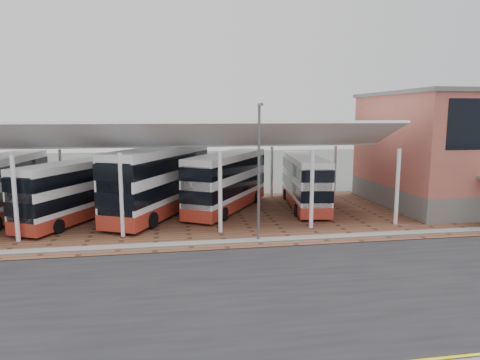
# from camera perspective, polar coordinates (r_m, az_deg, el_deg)

# --- Properties ---
(ground) EXTENTS (140.00, 140.00, 0.00)m
(ground) POSITION_cam_1_polar(r_m,az_deg,el_deg) (19.44, 0.47, -13.81)
(ground) COLOR #4A4D47
(road) EXTENTS (120.00, 14.00, 0.02)m
(road) POSITION_cam_1_polar(r_m,az_deg,el_deg) (18.53, 1.02, -14.95)
(road) COLOR black
(road) RESTS_ON ground
(forecourt) EXTENTS (72.00, 16.00, 0.06)m
(forecourt) POSITION_cam_1_polar(r_m,az_deg,el_deg) (31.98, -0.02, -4.68)
(forecourt) COLOR brown
(forecourt) RESTS_ON ground
(north_kerb) EXTENTS (120.00, 0.80, 0.14)m
(north_kerb) POSITION_cam_1_polar(r_m,az_deg,el_deg) (25.19, -1.99, -8.31)
(north_kerb) COLOR slate
(north_kerb) RESTS_ON ground
(canopy) EXTENTS (37.00, 11.63, 7.07)m
(canopy) POSITION_cam_1_polar(r_m,az_deg,el_deg) (31.80, -14.75, 5.47)
(canopy) COLOR white
(canopy) RESTS_ON ground
(lamp_east) EXTENTS (0.16, 0.90, 8.07)m
(lamp_east) POSITION_cam_1_polar(r_m,az_deg,el_deg) (24.69, 2.54, 1.53)
(lamp_east) COLOR #57595E
(lamp_east) RESTS_ON ground
(bus_1) EXTENTS (3.65, 11.10, 4.49)m
(bus_1) POSITION_cam_1_polar(r_m,az_deg,el_deg) (34.63, -29.23, -0.96)
(bus_1) COLOR white
(bus_1) RESTS_ON forecourt
(bus_2) EXTENTS (6.78, 10.04, 4.17)m
(bus_2) POSITION_cam_1_polar(r_m,az_deg,el_deg) (32.01, -21.01, -1.41)
(bus_2) COLOR white
(bus_2) RESTS_ON forecourt
(bus_3) EXTENTS (7.88, 12.08, 4.99)m
(bus_3) POSITION_cam_1_polar(r_m,az_deg,el_deg) (32.19, -10.60, -0.19)
(bus_3) COLOR white
(bus_3) RESTS_ON forecourt
(bus_4) EXTENTS (7.65, 10.44, 4.42)m
(bus_4) POSITION_cam_1_polar(r_m,az_deg,el_deg) (33.26, -1.72, -0.25)
(bus_4) COLOR white
(bus_4) RESTS_ON forecourt
(bus_5) EXTENTS (3.62, 10.18, 4.10)m
(bus_5) POSITION_cam_1_polar(r_m,az_deg,el_deg) (34.57, 8.63, -0.26)
(bus_5) COLOR white
(bus_5) RESTS_ON forecourt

